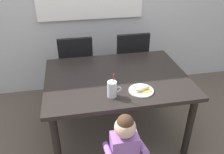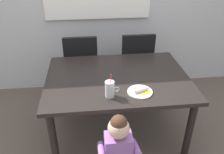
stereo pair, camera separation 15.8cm
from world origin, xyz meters
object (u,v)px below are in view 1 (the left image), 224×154
dining_chair_right (130,61)px  snack_plate (141,90)px  dining_chair_left (76,65)px  peeled_banana (143,89)px  dining_table (117,84)px  milk_cup (112,90)px  toddler_standing (124,146)px

dining_chair_right → snack_plate: size_ratio=4.17×
dining_chair_left → peeled_banana: dining_chair_left is taller
dining_table → milk_cup: 0.39m
dining_table → snack_plate: 0.37m
dining_table → dining_chair_right: size_ratio=1.51×
peeled_banana → toddler_standing: bearing=-122.9°
dining_table → dining_chair_right: bearing=65.1°
dining_chair_right → toddler_standing: 1.55m
dining_chair_right → toddler_standing: size_ratio=1.15×
dining_table → dining_chair_left: bearing=116.9°
dining_table → snack_plate: snack_plate is taller
toddler_standing → dining_chair_right: bearing=73.6°
dining_chair_left → dining_table: bearing=116.9°
dining_chair_left → peeled_banana: bearing=117.4°
dining_chair_left → toddler_standing: size_ratio=1.15×
dining_chair_right → milk_cup: milk_cup is taller
dining_chair_right → snack_plate: (-0.19, -1.07, 0.22)m
milk_cup → peeled_banana: size_ratio=1.42×
snack_plate → peeled_banana: (0.01, -0.01, 0.03)m
dining_table → dining_chair_left: (-0.38, 0.75, -0.13)m
dining_table → toddler_standing: (-0.09, -0.73, -0.14)m
toddler_standing → milk_cup: (-0.03, 0.38, 0.30)m
toddler_standing → milk_cup: milk_cup is taller
toddler_standing → peeled_banana: bearing=57.1°
snack_plate → toddler_standing: bearing=-121.3°
dining_table → toddler_standing: size_ratio=1.73×
snack_plate → peeled_banana: bearing=-48.1°
peeled_banana → snack_plate: bearing=131.9°
dining_table → peeled_banana: (0.18, -0.32, 0.12)m
dining_table → snack_plate: bearing=-61.9°
dining_table → dining_chair_left: 0.85m
dining_table → milk_cup: size_ratio=5.82×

